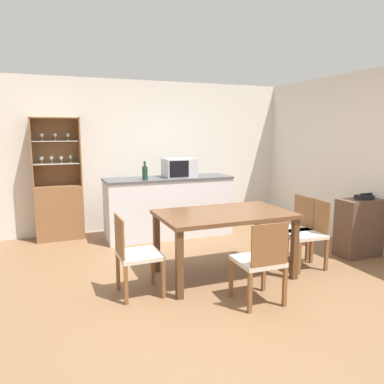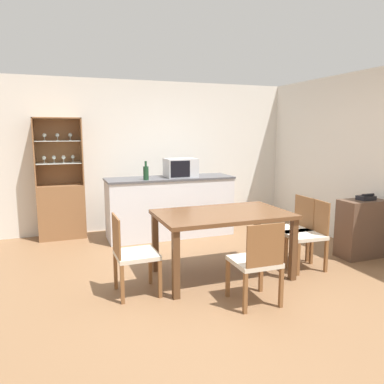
% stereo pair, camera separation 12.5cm
% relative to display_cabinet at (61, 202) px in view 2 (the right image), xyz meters
% --- Properties ---
extents(ground_plane, '(18.00, 18.00, 0.00)m').
position_rel_display_cabinet_xyz_m(ground_plane, '(1.52, -2.41, -0.57)').
color(ground_plane, brown).
extents(wall_back, '(6.80, 0.06, 2.55)m').
position_rel_display_cabinet_xyz_m(wall_back, '(1.52, 0.22, 0.70)').
color(wall_back, silver).
rests_on(wall_back, ground_plane).
extents(wall_right, '(0.06, 4.60, 2.55)m').
position_rel_display_cabinet_xyz_m(wall_right, '(4.10, -2.11, 0.70)').
color(wall_right, silver).
rests_on(wall_right, ground_plane).
extents(kitchen_counter, '(2.05, 0.63, 0.97)m').
position_rel_display_cabinet_xyz_m(kitchen_counter, '(1.66, -0.51, -0.09)').
color(kitchen_counter, silver).
rests_on(kitchen_counter, ground_plane).
extents(display_cabinet, '(0.72, 0.39, 1.90)m').
position_rel_display_cabinet_xyz_m(display_cabinet, '(0.00, 0.00, 0.00)').
color(display_cabinet, brown).
rests_on(display_cabinet, ground_plane).
extents(dining_table, '(1.53, 0.94, 0.77)m').
position_rel_display_cabinet_xyz_m(dining_table, '(1.73, -2.37, 0.10)').
color(dining_table, brown).
rests_on(dining_table, ground_plane).
extents(dining_chair_side_right_far, '(0.43, 0.43, 0.85)m').
position_rel_display_cabinet_xyz_m(dining_chair_side_right_far, '(2.82, -2.23, -0.13)').
color(dining_chair_side_right_far, beige).
rests_on(dining_chair_side_right_far, ground_plane).
extents(dining_chair_head_near, '(0.44, 0.44, 0.85)m').
position_rel_display_cabinet_xyz_m(dining_chair_head_near, '(1.73, -3.16, -0.13)').
color(dining_chair_head_near, beige).
rests_on(dining_chair_head_near, ground_plane).
extents(dining_chair_side_left_near, '(0.43, 0.43, 0.85)m').
position_rel_display_cabinet_xyz_m(dining_chair_side_left_near, '(0.64, -2.51, -0.13)').
color(dining_chair_side_left_near, beige).
rests_on(dining_chair_side_left_near, ground_plane).
extents(dining_chair_side_right_near, '(0.45, 0.45, 0.85)m').
position_rel_display_cabinet_xyz_m(dining_chair_side_right_near, '(2.82, -2.51, -0.13)').
color(dining_chair_side_right_near, beige).
rests_on(dining_chair_side_right_near, ground_plane).
extents(microwave, '(0.49, 0.39, 0.30)m').
position_rel_display_cabinet_xyz_m(microwave, '(1.84, -0.52, 0.54)').
color(microwave, '#B7BABF').
rests_on(microwave, kitchen_counter).
extents(wine_bottle, '(0.08, 0.08, 0.29)m').
position_rel_display_cabinet_xyz_m(wine_bottle, '(1.23, -0.69, 0.51)').
color(wine_bottle, '#193D23').
rests_on(wine_bottle, kitchen_counter).
extents(side_cabinet, '(0.59, 0.34, 0.79)m').
position_rel_display_cabinet_xyz_m(side_cabinet, '(3.77, -2.41, -0.18)').
color(side_cabinet, brown).
rests_on(side_cabinet, ground_plane).
extents(telephone, '(0.21, 0.16, 0.09)m').
position_rel_display_cabinet_xyz_m(telephone, '(3.82, -2.42, 0.25)').
color(telephone, black).
rests_on(telephone, side_cabinet).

